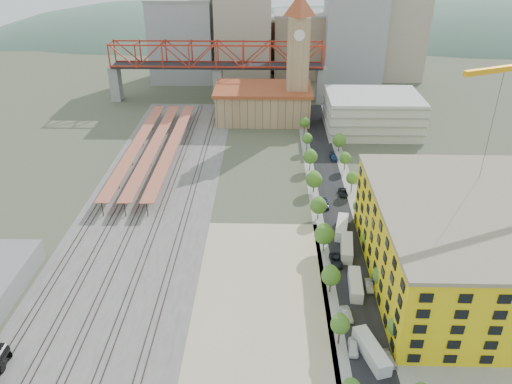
{
  "coord_description": "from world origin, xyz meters",
  "views": [
    {
      "loc": [
        -3.23,
        -108.97,
        69.21
      ],
      "look_at": [
        -5.86,
        1.08,
        10.0
      ],
      "focal_mm": 35.0,
      "sensor_mm": 36.0,
      "label": 1
    }
  ],
  "objects_px": {
    "site_trailer_a": "(371,351)",
    "construction_building": "(479,244)",
    "car_0": "(353,347)",
    "site_trailer_b": "(355,284)",
    "site_trailer_d": "(342,227)",
    "site_trailer_c": "(347,248)",
    "clock_tower": "(298,48)"
  },
  "relations": [
    {
      "from": "site_trailer_a",
      "to": "construction_building",
      "type": "bearing_deg",
      "value": 24.3
    },
    {
      "from": "construction_building",
      "to": "car_0",
      "type": "bearing_deg",
      "value": -143.32
    },
    {
      "from": "construction_building",
      "to": "site_trailer_b",
      "type": "xyz_separation_m",
      "value": [
        -26.0,
        -4.07,
        -8.07
      ]
    },
    {
      "from": "construction_building",
      "to": "site_trailer_d",
      "type": "relative_size",
      "value": 4.96
    },
    {
      "from": "site_trailer_b",
      "to": "site_trailer_c",
      "type": "height_order",
      "value": "site_trailer_c"
    },
    {
      "from": "clock_tower",
      "to": "site_trailer_b",
      "type": "bearing_deg",
      "value": -85.6
    },
    {
      "from": "construction_building",
      "to": "site_trailer_b",
      "type": "distance_m",
      "value": 27.53
    },
    {
      "from": "site_trailer_c",
      "to": "construction_building",
      "type": "bearing_deg",
      "value": -13.05
    },
    {
      "from": "clock_tower",
      "to": "car_0",
      "type": "height_order",
      "value": "clock_tower"
    },
    {
      "from": "construction_building",
      "to": "site_trailer_b",
      "type": "height_order",
      "value": "construction_building"
    },
    {
      "from": "site_trailer_d",
      "to": "construction_building",
      "type": "bearing_deg",
      "value": -23.78
    },
    {
      "from": "site_trailer_a",
      "to": "clock_tower",
      "type": "bearing_deg",
      "value": 76.51
    },
    {
      "from": "construction_building",
      "to": "site_trailer_c",
      "type": "bearing_deg",
      "value": 159.69
    },
    {
      "from": "site_trailer_a",
      "to": "site_trailer_b",
      "type": "relative_size",
      "value": 1.06
    },
    {
      "from": "site_trailer_b",
      "to": "construction_building",
      "type": "bearing_deg",
      "value": 13.19
    },
    {
      "from": "site_trailer_b",
      "to": "site_trailer_c",
      "type": "relative_size",
      "value": 0.95
    },
    {
      "from": "clock_tower",
      "to": "car_0",
      "type": "relative_size",
      "value": 11.2
    },
    {
      "from": "site_trailer_b",
      "to": "site_trailer_d",
      "type": "relative_size",
      "value": 0.96
    },
    {
      "from": "site_trailer_a",
      "to": "site_trailer_d",
      "type": "distance_m",
      "value": 41.67
    },
    {
      "from": "construction_building",
      "to": "site_trailer_c",
      "type": "relative_size",
      "value": 4.92
    },
    {
      "from": "site_trailer_a",
      "to": "site_trailer_c",
      "type": "relative_size",
      "value": 1.01
    },
    {
      "from": "construction_building",
      "to": "site_trailer_b",
      "type": "bearing_deg",
      "value": -171.1
    },
    {
      "from": "clock_tower",
      "to": "construction_building",
      "type": "xyz_separation_m",
      "value": [
        34.0,
        -99.99,
        -19.29
      ]
    },
    {
      "from": "site_trailer_d",
      "to": "site_trailer_c",
      "type": "bearing_deg",
      "value": -78.11
    },
    {
      "from": "construction_building",
      "to": "site_trailer_c",
      "type": "distance_m",
      "value": 28.86
    },
    {
      "from": "site_trailer_c",
      "to": "car_0",
      "type": "height_order",
      "value": "site_trailer_c"
    },
    {
      "from": "clock_tower",
      "to": "site_trailer_a",
      "type": "relative_size",
      "value": 5.0
    },
    {
      "from": "site_trailer_b",
      "to": "site_trailer_d",
      "type": "distance_m",
      "value": 22.73
    },
    {
      "from": "site_trailer_a",
      "to": "site_trailer_d",
      "type": "relative_size",
      "value": 1.02
    },
    {
      "from": "site_trailer_a",
      "to": "car_0",
      "type": "height_order",
      "value": "site_trailer_a"
    },
    {
      "from": "site_trailer_a",
      "to": "car_0",
      "type": "relative_size",
      "value": 2.24
    },
    {
      "from": "site_trailer_d",
      "to": "site_trailer_b",
      "type": "bearing_deg",
      "value": -78.11
    }
  ]
}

